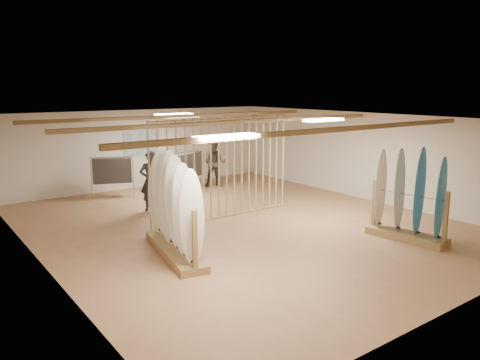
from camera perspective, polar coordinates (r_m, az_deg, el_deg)
floor at (r=12.53m, az=-0.00°, el=-5.39°), size 12.00×12.00×0.00m
ceiling at (r=12.03m, az=-0.00°, el=7.50°), size 12.00×12.00×0.00m
wall_back at (r=17.34m, az=-11.88°, el=3.76°), size 12.00×0.00×12.00m
wall_front at (r=8.30m, az=25.52°, el=-5.15°), size 12.00×0.00×12.00m
wall_left at (r=10.13m, az=-23.43°, el=-2.16°), size 0.00×12.00×12.00m
wall_right at (r=15.65m, az=14.91°, el=2.84°), size 0.00×12.00×12.00m
ceiling_slats at (r=12.03m, az=-0.00°, el=7.12°), size 9.50×6.12×0.10m
light_panels at (r=12.03m, az=-0.00°, el=7.21°), size 1.20×0.35×0.06m
bamboo_partition at (r=12.84m, az=-2.12°, el=1.44°), size 4.45×0.05×2.78m
poster at (r=17.30m, az=-11.88°, el=4.41°), size 1.40×0.03×0.90m
rack_left at (r=10.20m, az=-8.02°, el=-5.00°), size 1.13×2.79×2.20m
rack_right at (r=11.79m, az=19.81°, el=-3.40°), size 0.84×1.95×2.20m
clothing_rack_a at (r=15.77m, az=-15.31°, el=1.10°), size 1.26×0.77×1.41m
clothing_rack_b at (r=16.12m, az=-6.39°, el=1.82°), size 1.32×0.84×1.48m
shopper_a at (r=13.91m, az=-10.82°, el=0.37°), size 0.86×0.71×2.02m
shopper_b at (r=17.01m, az=-3.10°, el=2.42°), size 1.20×1.17×1.96m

